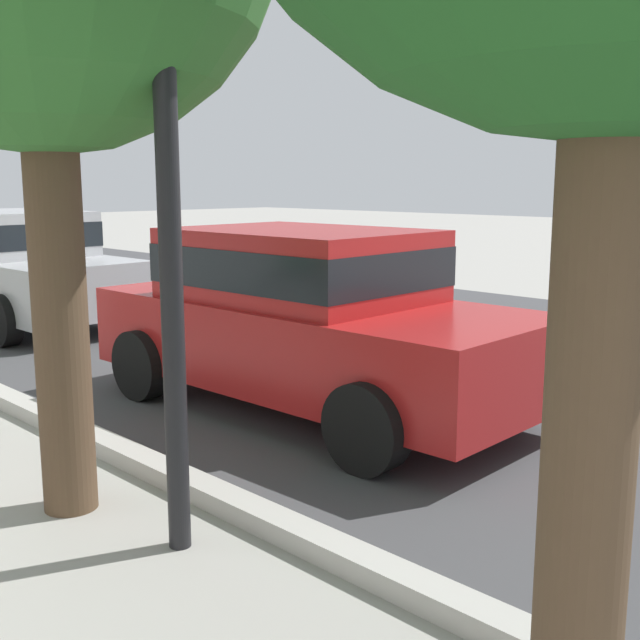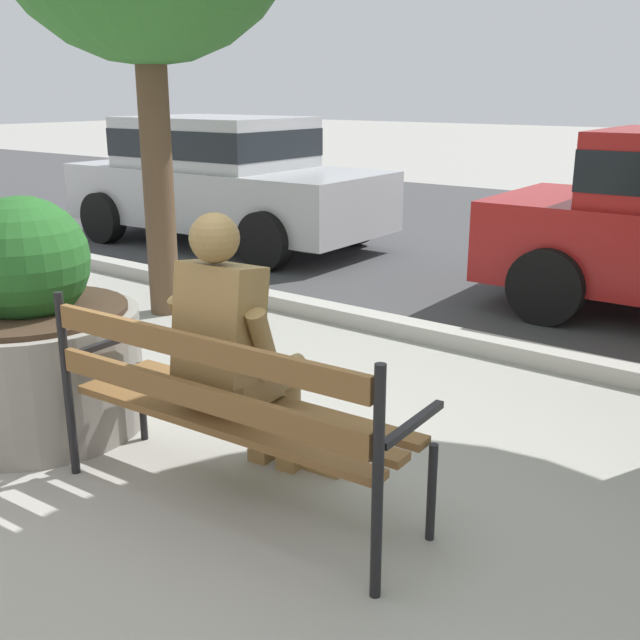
# 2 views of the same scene
# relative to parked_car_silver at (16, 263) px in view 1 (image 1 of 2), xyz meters

# --- Properties ---
(street_surface) EXTENTS (60.00, 9.00, 0.01)m
(street_surface) POSITION_rel_parked_car_silver_xyz_m (4.66, 2.74, -0.84)
(street_surface) COLOR #424244
(street_surface) RESTS_ON ground
(curb_stone) EXTENTS (60.00, 0.20, 0.12)m
(curb_stone) POSITION_rel_parked_car_silver_xyz_m (4.66, -1.86, -0.78)
(curb_stone) COLOR #B2AFA8
(curb_stone) RESTS_ON ground
(parked_car_silver) EXTENTS (4.15, 2.02, 1.56)m
(parked_car_silver) POSITION_rel_parked_car_silver_xyz_m (0.00, 0.00, 0.00)
(parked_car_silver) COLOR #B7B7BC
(parked_car_silver) RESTS_ON ground
(parked_car_red) EXTENTS (4.15, 2.02, 1.56)m
(parked_car_red) POSITION_rel_parked_car_silver_xyz_m (5.82, 0.00, 0.00)
(parked_car_red) COLOR #B21E1E
(parked_car_red) RESTS_ON ground
(lamp_post) EXTENTS (0.32, 0.32, 3.90)m
(lamp_post) POSITION_rel_parked_car_silver_xyz_m (7.24, -2.33, 1.71)
(lamp_post) COLOR black
(lamp_post) RESTS_ON ground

